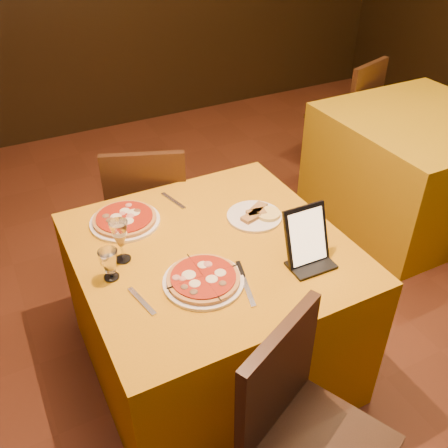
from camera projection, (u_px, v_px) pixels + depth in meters
name	position (u px, v px, depth m)	size (l,w,h in m)	color
floor	(324.00, 410.00, 2.32)	(6.00, 7.00, 0.01)	#5E2D19
main_table	(212.00, 310.00, 2.32)	(1.10, 1.10, 0.75)	#C3830C
side_table	(414.00, 168.00, 3.41)	(1.10, 1.10, 0.75)	#B88A0B
chair_main_far	(150.00, 209.00, 2.85)	(0.41, 0.41, 0.91)	black
chair_side_far	(341.00, 115.00, 3.95)	(0.42, 0.42, 0.91)	black
pizza_near	(203.00, 280.00, 1.90)	(0.31, 0.31, 0.03)	white
pizza_far	(125.00, 220.00, 2.23)	(0.31, 0.31, 0.03)	white
cutlet_dish	(254.00, 215.00, 2.26)	(0.25, 0.25, 0.03)	white
wine_glass	(121.00, 241.00, 1.97)	(0.09, 0.09, 0.19)	#FDD990
water_glass	(110.00, 265.00, 1.90)	(0.08, 0.08, 0.13)	white
tablet	(306.00, 236.00, 1.96)	(0.18, 0.02, 0.24)	black
knife	(245.00, 284.00, 1.90)	(0.25, 0.02, 0.01)	silver
fork_near	(142.00, 301.00, 1.83)	(0.18, 0.02, 0.01)	#A9A9AF
fork_far	(173.00, 201.00, 2.38)	(0.18, 0.02, 0.01)	silver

